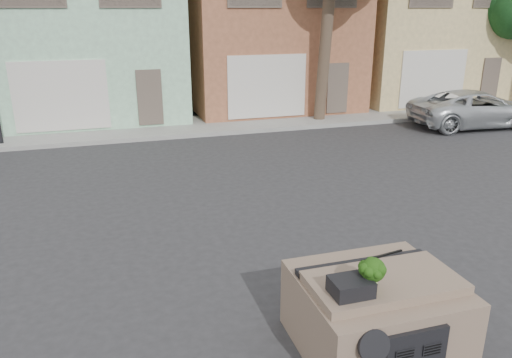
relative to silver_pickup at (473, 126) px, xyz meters
name	(u,v)px	position (x,y,z in m)	size (l,w,h in m)	color
ground_plane	(292,249)	(-10.39, -7.58, 0.00)	(120.00, 120.00, 0.00)	#303033
sidewalk	(193,126)	(-10.39, 2.92, 0.07)	(40.00, 3.00, 0.15)	gray
townhouse_mint	(87,22)	(-13.89, 6.92, 3.77)	(7.20, 8.20, 7.55)	#A1D5AF
townhouse_tan	(261,21)	(-6.39, 6.92, 3.77)	(7.20, 8.20, 7.55)	#9B5C3E
townhouse_beige	(406,20)	(1.11, 6.92, 3.77)	(7.20, 8.20, 7.55)	#D7BC7D
silver_pickup	(473,126)	(0.00, 0.00, 0.00)	(2.30, 4.99, 1.39)	silver
tree_near	(326,10)	(-5.39, 2.22, 4.25)	(4.40, 4.00, 8.50)	#143B17
car_dashboard	(375,310)	(-10.39, -10.58, 0.56)	(2.00, 1.80, 1.12)	#7A6452
instrument_hump	(351,287)	(-10.97, -10.93, 1.22)	(0.48, 0.38, 0.20)	black
wiper_arm	(382,256)	(-10.11, -10.20, 1.13)	(0.70, 0.03, 0.02)	black
broccoli	(373,274)	(-10.69, -10.92, 1.34)	(0.36, 0.36, 0.44)	#193B0C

